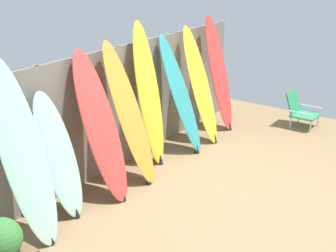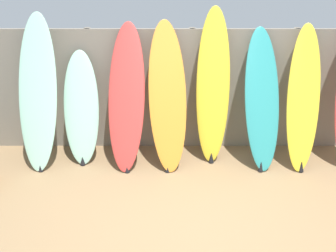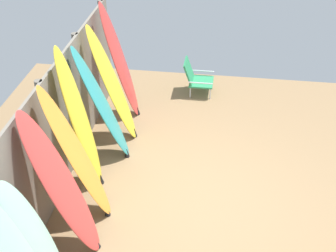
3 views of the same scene
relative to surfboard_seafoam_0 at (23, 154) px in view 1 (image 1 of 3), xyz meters
The scene contains 11 objects.
ground 2.80m from the surfboard_seafoam_0, 36.78° to the right, with size 7.68×7.68×0.00m, color #8E704C.
fence_back 2.14m from the surfboard_seafoam_0, 12.06° to the left, with size 6.08×0.11×1.80m.
surfboard_seafoam_0 is the anchor object (origin of this frame).
surfboard_seafoam_1 0.62m from the surfboard_seafoam_0, ahead, with size 0.50×0.57×1.55m.
surfboard_red_2 1.20m from the surfboard_seafoam_0, ahead, with size 0.57×0.84×1.94m.
surfboard_orange_3 1.75m from the surfboard_seafoam_0, ahead, with size 0.60×0.80×1.97m.
surfboard_yellow_4 2.37m from the surfboard_seafoam_0, ahead, with size 0.47×0.51×2.14m.
surfboard_teal_5 3.03m from the surfboard_seafoam_0, ahead, with size 0.57×0.83×1.87m.
surfboard_yellow_6 3.58m from the surfboard_seafoam_0, ahead, with size 0.51×0.78×1.92m.
surfboard_red_7 4.26m from the surfboard_seafoam_0, ahead, with size 0.51×0.66×2.04m.
beach_chair 5.36m from the surfboard_seafoam_0, 12.92° to the right, with size 0.50×0.55×0.65m.
Camera 1 is at (-4.91, -2.38, 3.10)m, focal length 50.00 mm.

